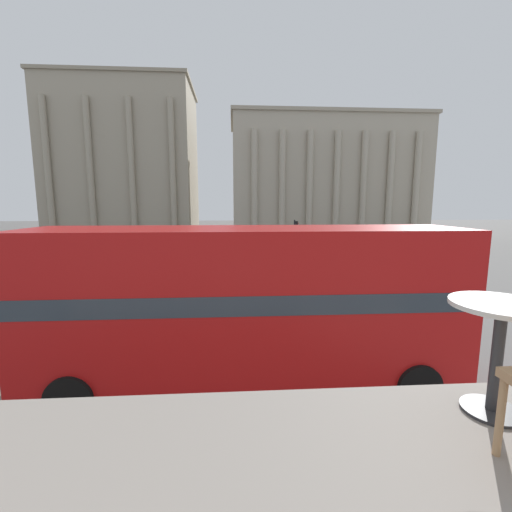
% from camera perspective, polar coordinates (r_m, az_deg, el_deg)
% --- Properties ---
extents(double_decker_bus, '(10.66, 2.65, 4.14)m').
position_cam_1_polar(double_decker_bus, '(8.68, -1.44, -7.41)').
color(double_decker_bus, black).
rests_on(double_decker_bus, ground_plane).
extents(cafe_dining_table, '(0.60, 0.60, 0.73)m').
position_cam_1_polar(cafe_dining_table, '(2.67, 35.52, -10.40)').
color(cafe_dining_table, '#2D2D30').
rests_on(cafe_dining_table, cafe_floor_slab).
extents(plaza_building_left, '(23.01, 15.85, 24.12)m').
position_cam_1_polar(plaza_building_left, '(63.71, -20.83, 14.66)').
color(plaza_building_left, '#A39984').
rests_on(plaza_building_left, ground_plane).
extents(plaza_building_right, '(30.71, 16.22, 18.41)m').
position_cam_1_polar(plaza_building_right, '(60.06, 11.09, 12.72)').
color(plaza_building_right, '#B2A893').
rests_on(plaza_building_right, ground_plane).
extents(traffic_light_near, '(0.42, 0.24, 3.21)m').
position_cam_1_polar(traffic_light_near, '(13.98, -20.11, -2.63)').
color(traffic_light_near, black).
rests_on(traffic_light_near, ground_plane).
extents(traffic_light_mid, '(0.42, 0.24, 3.36)m').
position_cam_1_polar(traffic_light_mid, '(22.19, 17.98, 1.70)').
color(traffic_light_mid, black).
rests_on(traffic_light_mid, ground_plane).
extents(traffic_light_far, '(0.42, 0.24, 3.41)m').
position_cam_1_polar(traffic_light_far, '(29.64, 6.57, 3.75)').
color(traffic_light_far, black).
rests_on(traffic_light_far, ground_plane).
extents(car_white, '(4.20, 1.93, 1.35)m').
position_cam_1_polar(car_white, '(19.49, -13.87, -3.54)').
color(car_white, black).
rests_on(car_white, ground_plane).
extents(car_navy, '(4.20, 1.93, 1.35)m').
position_cam_1_polar(car_navy, '(32.23, 1.53, 1.43)').
color(car_navy, black).
rests_on(car_navy, ground_plane).
extents(pedestrian_white, '(0.32, 0.32, 1.59)m').
position_cam_1_polar(pedestrian_white, '(31.71, 13.65, 1.45)').
color(pedestrian_white, '#282B33').
rests_on(pedestrian_white, ground_plane).
extents(pedestrian_grey, '(0.32, 0.32, 1.62)m').
position_cam_1_polar(pedestrian_grey, '(26.86, -3.55, 0.47)').
color(pedestrian_grey, '#282B33').
rests_on(pedestrian_grey, ground_plane).
extents(pedestrian_olive, '(0.32, 0.32, 1.80)m').
position_cam_1_polar(pedestrian_olive, '(13.49, 6.10, -7.22)').
color(pedestrian_olive, '#282B33').
rests_on(pedestrian_olive, ground_plane).
extents(pedestrian_blue, '(0.32, 0.32, 1.68)m').
position_cam_1_polar(pedestrian_blue, '(35.71, -10.77, 2.42)').
color(pedestrian_blue, '#282B33').
rests_on(pedestrian_blue, ground_plane).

